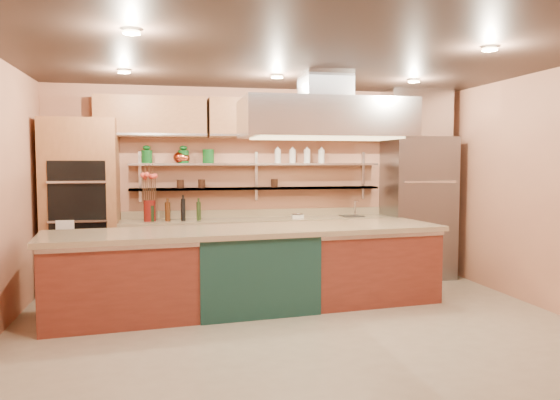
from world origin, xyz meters
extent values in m
cube|color=gray|center=(0.00, 0.00, -0.01)|extent=(6.00, 5.00, 0.02)
cube|color=black|center=(0.00, 0.00, 2.80)|extent=(6.00, 5.00, 0.02)
cube|color=#B47555|center=(0.00, 2.50, 1.40)|extent=(6.00, 0.04, 2.80)
cube|color=#B47555|center=(0.00, -2.50, 1.40)|extent=(6.00, 0.04, 2.80)
cube|color=#B47555|center=(3.00, 0.00, 1.40)|extent=(0.04, 5.00, 2.80)
cube|color=#945B36|center=(-2.45, 2.18, 1.15)|extent=(0.95, 0.64, 2.30)
cube|color=slate|center=(2.35, 2.14, 1.05)|extent=(0.95, 0.72, 2.10)
cube|color=#9E785F|center=(-0.05, 2.20, 0.47)|extent=(3.84, 0.64, 0.93)
cube|color=#BABEC2|center=(-0.05, 2.37, 1.35)|extent=(3.60, 0.26, 0.03)
cube|color=#BABEC2|center=(-0.05, 2.37, 1.70)|extent=(3.60, 0.26, 0.03)
cube|color=#945B36|center=(0.00, 2.32, 2.35)|extent=(4.60, 0.36, 0.55)
cube|color=#BABEC2|center=(0.52, 0.90, 2.25)|extent=(2.00, 1.00, 0.45)
cube|color=#FFE5A5|center=(0.00, 0.20, 2.77)|extent=(4.00, 2.80, 0.02)
cube|color=maroon|center=(-0.38, 0.90, 0.48)|extent=(4.65, 1.45, 0.95)
cylinder|color=#5A110D|center=(-1.57, 2.15, 1.07)|extent=(0.18, 0.18, 0.29)
cube|color=black|center=(-1.22, 2.15, 1.05)|extent=(0.77, 0.46, 0.24)
cube|color=silver|center=(0.49, 2.15, 0.98)|extent=(0.20, 0.18, 0.09)
cylinder|color=silver|center=(1.40, 2.25, 1.05)|extent=(0.04, 0.04, 0.23)
ellipsoid|color=#B6422A|center=(-1.14, 2.37, 1.80)|extent=(0.23, 0.23, 0.16)
cylinder|color=#0D4015|center=(-0.75, 2.37, 1.81)|extent=(0.21, 0.21, 0.20)
camera|label=1|loc=(-1.35, -5.41, 1.73)|focal=35.00mm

